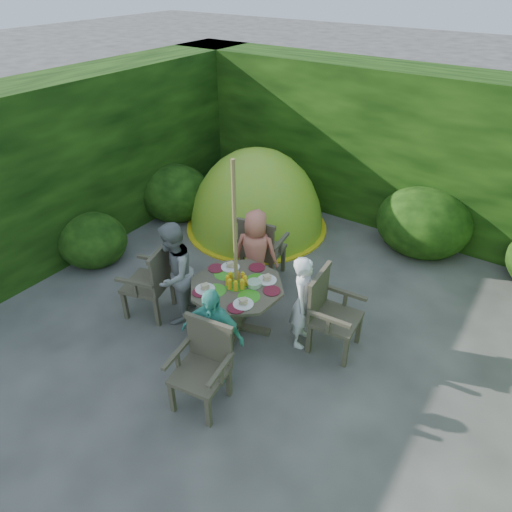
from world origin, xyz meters
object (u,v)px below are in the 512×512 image
Objects in this scene: garden_chair_front at (203,364)px; child_left at (173,274)px; garden_chair_left at (153,280)px; dome_tent at (256,227)px; garden_chair_back at (261,248)px; child_front at (212,336)px; patio_table at (237,292)px; parasol_pole at (236,253)px; garden_chair_right at (330,311)px; child_back at (256,253)px; child_right at (304,302)px.

garden_chair_front is 1.38m from child_left.
garden_chair_left is at bearing -94.13° from child_left.
child_left is 0.49× the size of dome_tent.
child_front is at bearing 99.73° from garden_chair_back.
patio_table is 1.23× the size of child_front.
child_front is (-0.11, 0.28, 0.11)m from garden_chair_front.
garden_chair_left is 0.33m from child_left.
garden_chair_back is at bearing 100.00° from garden_chair_front.
parasol_pole is 2.33× the size of garden_chair_right.
child_back is at bearing 108.76° from patio_table.
patio_table is 1.60× the size of garden_chair_front.
child_back is (-1.29, 0.39, 0.10)m from garden_chair_right.
garden_chair_right is 1.35m from child_back.
garden_chair_left is at bearing 104.22° from garden_chair_right.
child_right reaches higher than garden_chair_left.
child_right reaches higher than child_front.
patio_table is 1.22× the size of child_right.
garden_chair_left is 0.72× the size of child_left.
child_front is 3.39m from dome_tent.
child_front is at bearing 139.60° from child_right.
child_left reaches higher than child_right.
garden_chair_left is at bearing -100.40° from dome_tent.
child_left is (-1.12, 0.79, 0.18)m from garden_chair_front.
garden_chair_left is 0.82× the size of child_front.
child_back is at bearing 49.60° from child_right.
child_front is at bearing -78.35° from dome_tent.
garden_chair_right is 0.78× the size of child_back.
child_front reaches higher than patio_table.
garden_chair_front is (0.36, -1.04, -0.62)m from parasol_pole.
garden_chair_front is (1.40, -0.69, -0.03)m from garden_chair_left.
dome_tent is at bearing 119.49° from patio_table.
garden_chair_front is at bearing 90.36° from child_back.
child_right is 0.97× the size of child_back.
parasol_pole reaches higher than patio_table.
garden_chair_back is 1.36m from child_left.
dome_tent is (-0.49, 2.47, -0.66)m from child_left.
garden_chair_right is at bearing 91.90° from garden_chair_left.
garden_chair_back is at bearing 41.16° from child_right.
child_right is at bearing 18.42° from patio_table.
dome_tent reaches higher than patio_table.
child_back is (0.78, 1.11, 0.10)m from garden_chair_left.
garden_chair_front is 0.33× the size of dome_tent.
garden_chair_front is 0.77× the size of child_front.
child_back is at bearing -70.83° from dome_tent.
garden_chair_front is 0.74× the size of child_back.
garden_chair_back is 0.80× the size of child_right.
parasol_pole is 2.45× the size of garden_chair_front.
parasol_pole reaches higher than garden_chair_left.
child_front reaches higher than garden_chair_front.
patio_table is at bearing 91.48° from garden_chair_left.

